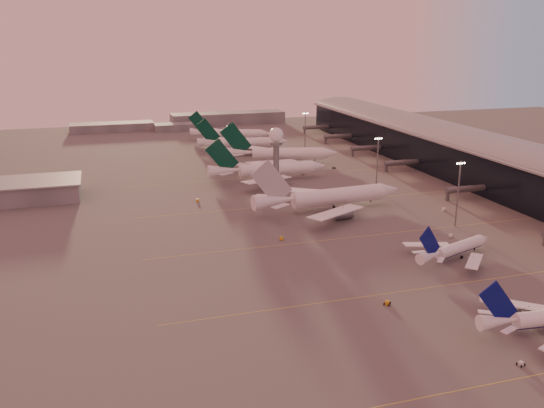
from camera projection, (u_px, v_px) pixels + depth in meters
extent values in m
plane|color=#545252|center=(395.00, 311.00, 149.57)|extent=(700.00, 700.00, 0.00)
cube|color=gold|center=(470.00, 282.00, 167.11)|extent=(180.00, 0.25, 0.02)
cube|color=gold|center=(395.00, 233.00, 208.39)|extent=(180.00, 0.25, 0.02)
cube|color=gold|center=(345.00, 200.00, 249.67)|extent=(180.00, 0.25, 0.02)
cube|color=gold|center=(305.00, 174.00, 295.53)|extent=(180.00, 0.25, 0.02)
cube|color=black|center=(485.00, 163.00, 278.03)|extent=(36.00, 360.00, 18.00)
cylinder|color=gray|center=(487.00, 145.00, 275.47)|extent=(10.08, 360.00, 10.08)
cube|color=gray|center=(487.00, 145.00, 275.41)|extent=(40.00, 362.00, 0.80)
cylinder|color=slate|center=(468.00, 189.00, 250.04)|extent=(22.00, 2.80, 2.80)
cube|color=slate|center=(448.00, 196.00, 247.91)|extent=(1.20, 1.20, 4.40)
cylinder|color=slate|center=(404.00, 162.00, 301.41)|extent=(22.00, 2.80, 2.80)
cube|color=slate|center=(386.00, 168.00, 299.28)|extent=(1.20, 1.20, 4.40)
cylinder|color=slate|center=(368.00, 148.00, 339.94)|extent=(22.00, 2.80, 2.80)
cube|color=slate|center=(352.00, 153.00, 337.81)|extent=(1.20, 1.20, 4.40)
cylinder|color=slate|center=(340.00, 136.00, 378.47)|extent=(22.00, 2.80, 2.80)
cube|color=slate|center=(326.00, 140.00, 376.33)|extent=(1.20, 1.20, 4.40)
cylinder|color=slate|center=(318.00, 127.00, 415.16)|extent=(22.00, 2.80, 2.80)
cube|color=slate|center=(305.00, 131.00, 413.03)|extent=(1.20, 1.20, 4.40)
cylinder|color=slate|center=(276.00, 169.00, 257.92)|extent=(2.60, 2.60, 22.00)
cylinder|color=slate|center=(276.00, 144.00, 254.65)|extent=(5.20, 5.20, 1.20)
sphere|color=white|center=(276.00, 135.00, 253.54)|extent=(6.40, 6.40, 6.40)
cylinder|color=slate|center=(276.00, 127.00, 252.49)|extent=(0.16, 0.16, 2.00)
cylinder|color=slate|center=(458.00, 194.00, 211.80)|extent=(0.56, 0.56, 25.00)
cube|color=slate|center=(461.00, 162.00, 208.39)|extent=(3.60, 0.25, 0.25)
sphere|color=#FFEABF|center=(457.00, 164.00, 208.09)|extent=(0.56, 0.56, 0.56)
sphere|color=#FFEABF|center=(460.00, 163.00, 208.37)|extent=(0.56, 0.56, 0.56)
sphere|color=#FFEABF|center=(462.00, 163.00, 208.65)|extent=(0.56, 0.56, 0.56)
sphere|color=#FFEABF|center=(464.00, 163.00, 208.92)|extent=(0.56, 0.56, 0.56)
cylinder|color=slate|center=(377.00, 164.00, 260.86)|extent=(0.56, 0.56, 25.00)
cube|color=slate|center=(379.00, 138.00, 257.45)|extent=(3.60, 0.25, 0.25)
sphere|color=#FFEABF|center=(376.00, 139.00, 257.15)|extent=(0.56, 0.56, 0.56)
sphere|color=#FFEABF|center=(378.00, 139.00, 257.43)|extent=(0.56, 0.56, 0.56)
sphere|color=#FFEABF|center=(380.00, 139.00, 257.71)|extent=(0.56, 0.56, 0.56)
sphere|color=#FFEABF|center=(382.00, 138.00, 257.98)|extent=(0.56, 0.56, 0.56)
cylinder|color=slate|center=(305.00, 133.00, 342.87)|extent=(0.56, 0.56, 25.00)
cube|color=slate|center=(305.00, 113.00, 339.45)|extent=(3.60, 0.25, 0.25)
sphere|color=#FFEABF|center=(303.00, 113.00, 339.15)|extent=(0.56, 0.56, 0.56)
sphere|color=#FFEABF|center=(305.00, 113.00, 339.43)|extent=(0.56, 0.56, 0.56)
sphere|color=#FFEABF|center=(306.00, 113.00, 339.71)|extent=(0.56, 0.56, 0.56)
sphere|color=#FFEABF|center=(308.00, 113.00, 339.99)|extent=(0.56, 0.56, 0.56)
cube|color=slate|center=(112.00, 127.00, 425.54)|extent=(60.00, 18.00, 6.00)
cube|color=slate|center=(228.00, 118.00, 459.38)|extent=(90.00, 20.00, 9.00)
cube|color=slate|center=(182.00, 127.00, 430.45)|extent=(40.00, 15.00, 5.00)
cone|color=white|center=(497.00, 323.00, 135.63)|extent=(9.90, 4.77, 3.89)
cube|color=white|center=(513.00, 306.00, 146.97)|extent=(15.89, 12.29, 1.22)
cylinder|color=slate|center=(528.00, 315.00, 145.88)|extent=(4.64, 2.93, 2.53)
cube|color=slate|center=(528.00, 311.00, 145.57)|extent=(0.33, 0.28, 1.55)
cube|color=#080E66|center=(498.00, 305.00, 134.17)|extent=(10.65, 1.36, 11.58)
cube|color=white|center=(509.00, 332.00, 131.45)|extent=(4.72, 3.10, 0.26)
cube|color=white|center=(487.00, 314.00, 139.76)|extent=(4.63, 3.72, 0.26)
cylinder|color=black|center=(544.00, 325.00, 141.36)|extent=(1.17, 0.62, 1.13)
cylinder|color=white|center=(460.00, 248.00, 184.77)|extent=(21.46, 10.71, 3.66)
cylinder|color=#080E66|center=(460.00, 251.00, 185.01)|extent=(20.71, 9.61, 2.63)
cone|color=white|center=(483.00, 240.00, 192.12)|extent=(5.15, 4.85, 3.66)
cone|color=white|center=(429.00, 258.00, 175.91)|extent=(9.72, 6.49, 3.66)
cube|color=white|center=(474.00, 263.00, 175.01)|extent=(13.11, 13.93, 1.15)
cylinder|color=slate|center=(473.00, 264.00, 178.62)|extent=(4.72, 3.65, 2.38)
cube|color=slate|center=(473.00, 261.00, 178.33)|extent=(0.35, 0.32, 1.46)
cube|color=white|center=(427.00, 246.00, 188.85)|extent=(15.90, 5.79, 1.15)
cylinder|color=slate|center=(437.00, 251.00, 189.19)|extent=(4.72, 3.65, 2.38)
cube|color=slate|center=(437.00, 248.00, 188.90)|extent=(0.35, 0.32, 1.46)
cube|color=#080E66|center=(430.00, 244.00, 174.36)|extent=(9.56, 3.71, 10.90)
cube|color=white|center=(441.00, 262.00, 172.70)|extent=(4.02, 4.07, 0.24)
cube|color=white|center=(419.00, 253.00, 179.10)|extent=(4.30, 2.00, 0.24)
cylinder|color=black|center=(474.00, 250.00, 190.16)|extent=(0.48, 0.48, 0.96)
cylinder|color=black|center=(450.00, 255.00, 186.11)|extent=(1.16, 0.81, 1.06)
cylinder|color=black|center=(461.00, 259.00, 182.85)|extent=(1.16, 0.81, 1.06)
cylinder|color=white|center=(339.00, 199.00, 235.53)|extent=(40.77, 9.66, 6.31)
cylinder|color=white|center=(338.00, 202.00, 235.94)|extent=(39.82, 7.83, 4.54)
cone|color=white|center=(389.00, 193.00, 244.07)|extent=(8.32, 6.94, 6.31)
cone|color=white|center=(274.00, 204.00, 225.16)|extent=(17.40, 7.70, 6.31)
cube|color=white|center=(336.00, 215.00, 217.40)|extent=(28.01, 21.34, 1.87)
cylinder|color=slate|center=(342.00, 217.00, 223.39)|extent=(8.13, 4.74, 4.10)
cube|color=slate|center=(343.00, 214.00, 222.98)|extent=(0.33, 0.28, 2.52)
cube|color=white|center=(300.00, 193.00, 247.32)|extent=(29.29, 17.60, 1.87)
cylinder|color=slate|center=(314.00, 200.00, 246.24)|extent=(8.13, 4.74, 4.10)
cube|color=slate|center=(314.00, 197.00, 245.83)|extent=(0.33, 0.28, 2.52)
cube|color=#B2B5BB|center=(272.00, 186.00, 222.74)|extent=(17.46, 1.81, 18.73)
cube|color=white|center=(280.00, 209.00, 218.03)|extent=(8.22, 6.52, 0.25)
cube|color=white|center=(266.00, 199.00, 231.96)|extent=(8.35, 5.56, 0.25)
cylinder|color=black|center=(371.00, 204.00, 242.07)|extent=(0.51, 0.51, 1.02)
cylinder|color=black|center=(329.00, 207.00, 237.46)|extent=(1.16, 0.60, 1.12)
cylinder|color=black|center=(334.00, 210.00, 233.47)|extent=(1.16, 0.60, 1.12)
cylinder|color=white|center=(276.00, 171.00, 283.19)|extent=(36.93, 6.67, 5.94)
cylinder|color=white|center=(276.00, 174.00, 283.57)|extent=(36.16, 5.00, 4.28)
cone|color=white|center=(318.00, 169.00, 288.91)|extent=(7.24, 6.08, 5.94)
cone|color=white|center=(224.00, 173.00, 276.18)|extent=(15.55, 6.25, 5.94)
cube|color=white|center=(267.00, 182.00, 266.84)|extent=(26.64, 17.60, 1.76)
cylinder|color=slate|center=(274.00, 185.00, 272.08)|extent=(7.20, 4.00, 3.86)
cube|color=slate|center=(274.00, 182.00, 271.68)|extent=(0.31, 0.26, 2.38)
cube|color=white|center=(251.00, 168.00, 295.41)|extent=(26.36, 18.43, 1.76)
cylinder|color=slate|center=(261.00, 173.00, 293.90)|extent=(7.20, 4.00, 3.86)
cube|color=slate|center=(261.00, 171.00, 293.51)|extent=(0.31, 0.26, 2.38)
cube|color=#053426|center=(222.00, 159.00, 273.96)|extent=(16.34, 0.68, 17.57)
cube|color=white|center=(226.00, 176.00, 269.50)|extent=(7.59, 5.42, 0.26)
cube|color=white|center=(221.00, 170.00, 282.65)|extent=(7.56, 5.63, 0.26)
cylinder|color=black|center=(303.00, 177.00, 287.88)|extent=(0.51, 0.51, 1.02)
cylinder|color=black|center=(269.00, 178.00, 285.53)|extent=(1.14, 0.53, 1.13)
cylinder|color=black|center=(272.00, 180.00, 281.38)|extent=(1.14, 0.53, 1.13)
cylinder|color=white|center=(288.00, 156.00, 318.05)|extent=(39.62, 15.79, 6.33)
cylinder|color=white|center=(288.00, 158.00, 318.46)|extent=(38.42, 13.88, 4.56)
cone|color=white|center=(330.00, 155.00, 319.10)|extent=(8.92, 8.01, 6.33)
cone|color=white|center=(237.00, 155.00, 316.58)|extent=(17.52, 10.19, 6.33)
cube|color=white|center=(272.00, 164.00, 302.12)|extent=(29.26, 13.21, 1.87)
cylinder|color=slate|center=(280.00, 167.00, 306.81)|extent=(8.38, 5.86, 4.12)
cube|color=slate|center=(280.00, 165.00, 306.39)|extent=(0.38, 0.35, 2.53)
cube|color=white|center=(269.00, 152.00, 333.75)|extent=(25.55, 24.05, 1.87)
cylinder|color=slate|center=(278.00, 158.00, 330.97)|extent=(8.38, 5.86, 4.12)
cube|color=slate|center=(278.00, 155.00, 330.55)|extent=(0.38, 0.35, 2.53)
cube|color=#053426|center=(236.00, 141.00, 314.39)|extent=(16.98, 4.65, 18.74)
cube|color=white|center=(237.00, 157.00, 309.25)|extent=(8.02, 4.34, 0.27)
cube|color=white|center=(237.00, 152.00, 323.80)|extent=(7.64, 7.08, 0.27)
cylinder|color=black|center=(315.00, 162.00, 319.84)|extent=(0.55, 0.55, 1.09)
cylinder|color=black|center=(282.00, 162.00, 321.32)|extent=(1.30, 0.82, 1.20)
cylinder|color=black|center=(282.00, 164.00, 316.71)|extent=(1.30, 0.82, 1.20)
cylinder|color=white|center=(249.00, 144.00, 354.69)|extent=(34.79, 10.64, 5.54)
cylinder|color=white|center=(249.00, 146.00, 355.05)|extent=(33.88, 9.00, 3.99)
cone|color=white|center=(282.00, 143.00, 357.52)|extent=(7.41, 6.48, 5.54)
cone|color=white|center=(209.00, 144.00, 351.13)|extent=(15.07, 7.64, 5.54)
cube|color=white|center=(237.00, 150.00, 340.09)|extent=(25.44, 13.72, 1.64)
cylinder|color=slate|center=(244.00, 153.00, 344.56)|extent=(7.11, 4.56, 3.60)
cube|color=slate|center=(244.00, 151.00, 344.19)|extent=(0.32, 0.28, 2.22)
cube|color=white|center=(233.00, 142.00, 367.51)|extent=(23.46, 19.52, 1.64)
cylinder|color=slate|center=(240.00, 146.00, 365.50)|extent=(7.11, 4.56, 3.60)
cube|color=slate|center=(240.00, 144.00, 365.12)|extent=(0.32, 0.28, 2.22)
cube|color=#053426|center=(208.00, 133.00, 349.16)|extent=(15.12, 2.62, 16.39)
cube|color=white|center=(209.00, 146.00, 344.75)|extent=(7.09, 4.36, 0.24)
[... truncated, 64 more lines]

